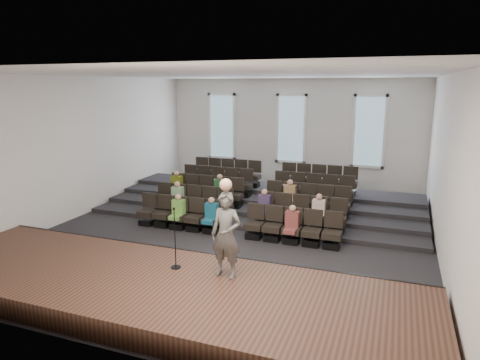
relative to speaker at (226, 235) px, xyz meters
name	(u,v)px	position (x,y,z in m)	size (l,w,h in m)	color
ground	(239,230)	(-1.34, 4.38, -1.46)	(14.00, 14.00, 0.00)	black
ceiling	(239,74)	(-1.34, 4.38, 3.55)	(12.00, 14.00, 0.02)	white
wall_back	(291,133)	(-1.34, 11.40, 1.04)	(12.00, 0.04, 5.00)	white
wall_front	(93,217)	(-1.34, -2.64, 1.04)	(12.00, 0.04, 5.00)	white
wall_left	(85,146)	(-7.36, 4.38, 1.04)	(0.04, 14.00, 5.00)	white
wall_right	(447,167)	(4.68, 4.38, 1.04)	(0.04, 14.00, 5.00)	white
stage	(158,290)	(-1.34, -0.72, -1.21)	(11.80, 3.60, 0.50)	#4B3020
stage_lip	(194,260)	(-1.34, 1.05, -1.21)	(11.80, 0.06, 0.52)	black
risers	(267,200)	(-1.34, 7.55, -1.27)	(11.80, 4.80, 0.60)	black
seating_rows	(254,199)	(-1.34, 5.92, -0.78)	(6.80, 4.70, 1.67)	black
windows	(291,129)	(-1.34, 11.33, 1.24)	(8.44, 0.10, 3.24)	white
audience	(234,201)	(-1.69, 4.83, -0.63)	(6.05, 2.64, 1.10)	#6CB046
speaker	(226,235)	(0.00, 0.00, 0.00)	(0.70, 0.46, 1.93)	#52504E
mic_stand	(175,250)	(-1.27, -0.01, -0.53)	(0.24, 0.24, 1.46)	black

